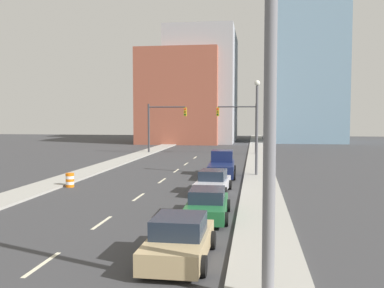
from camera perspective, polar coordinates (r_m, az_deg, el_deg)
name	(u,v)px	position (r m, az deg, el deg)	size (l,w,h in m)	color
sidewalk_left	(149,151)	(57.80, -5.72, -0.97)	(2.45, 101.11, 0.14)	#9E9B93
sidewalk_right	(258,153)	(56.08, 8.76, -1.14)	(2.45, 101.11, 0.14)	#9E9B93
lane_stripe_at_7m	(42,264)	(15.20, -19.34, -14.88)	(0.16, 2.40, 0.01)	beige
lane_stripe_at_13m	(102,223)	(20.02, -11.92, -10.21)	(0.16, 2.40, 0.01)	beige
lane_stripe_at_19m	(139,197)	(25.75, -7.14, -7.02)	(0.16, 2.40, 0.01)	beige
lane_stripe_at_26m	(162,181)	(31.99, -4.02, -4.89)	(0.16, 2.40, 0.01)	beige
lane_stripe_at_31m	(176,171)	(37.69, -2.10, -3.57)	(0.16, 2.40, 0.01)	beige
lane_stripe_at_37m	(186,164)	(43.00, -0.79, -2.66)	(0.16, 2.40, 0.01)	beige
lane_stripe_at_44m	(195,157)	(49.57, 0.43, -1.81)	(0.16, 2.40, 0.01)	beige
building_brick_left	(183,98)	(78.41, -1.27, 6.19)	(14.00, 16.00, 16.30)	#9E513D
building_office_center	(204,88)	(81.99, 1.57, 7.52)	(12.00, 20.00, 20.41)	#A8A8AD
building_glass_right	(305,38)	(87.06, 14.87, 13.50)	(13.00, 20.00, 39.47)	#7A9EB7
traffic_signal_left	(160,121)	(55.13, -4.33, 3.08)	(5.08, 0.35, 6.36)	#38383D
traffic_signal_right	(244,121)	(53.80, 7.01, 3.05)	(5.08, 0.35, 6.36)	#38383D
utility_pole_right_near	(270,104)	(10.89, 10.36, 5.29)	(1.60, 0.32, 9.97)	slate
traffic_barrel	(70,180)	(30.15, -15.97, -4.65)	(0.56, 0.56, 0.95)	orange
street_lamp	(257,120)	(34.12, 8.64, 3.12)	(0.44, 0.44, 7.61)	#4C4C51
sedan_tan	(179,240)	(14.58, -1.72, -12.68)	(2.18, 4.42, 1.50)	tan
sedan_green	(207,204)	(20.36, 2.04, -8.06)	(2.18, 4.71, 1.39)	#1E6033
sedan_silver	(213,182)	(26.90, 2.80, -5.13)	(2.22, 4.57, 1.44)	#B2B2BC
pickup_truck_navy	(222,166)	(34.18, 3.99, -2.94)	(2.38, 6.02, 2.02)	#141E47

